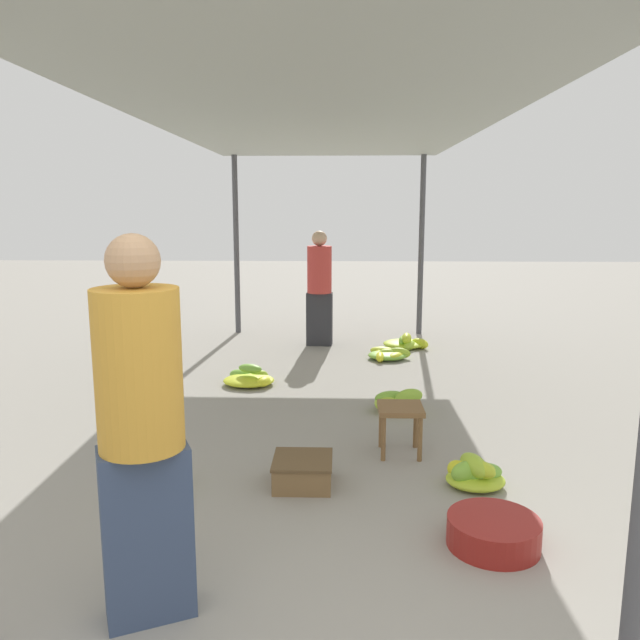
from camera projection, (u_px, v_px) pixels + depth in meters
canopy_post_back_left at (236, 246)px, 9.26m from camera, size 0.08×0.08×2.62m
canopy_post_back_right at (421, 246)px, 9.17m from camera, size 0.08×0.08×2.62m
canopy_tarp at (322, 120)px, 5.57m from camera, size 3.14×7.33×0.04m
vendor_foreground at (142, 427)px, 2.76m from camera, size 0.50×0.50×1.77m
stool at (400, 415)px, 4.76m from camera, size 0.34×0.34×0.38m
basin_black at (493, 532)px, 3.49m from camera, size 0.52×0.52×0.17m
banana_pile_left_0 at (154, 478)px, 4.23m from camera, size 0.48×0.38×0.15m
banana_pile_left_1 at (250, 378)px, 6.69m from camera, size 0.55×0.52×0.23m
banana_pile_right_0 at (474, 473)px, 4.23m from camera, size 0.41×0.36×0.22m
banana_pile_right_1 at (407, 343)px, 8.42m from camera, size 0.63×0.56×0.22m
banana_pile_right_2 at (396, 403)px, 5.80m from camera, size 0.49×0.37×0.22m
banana_pile_right_3 at (388, 354)px, 7.83m from camera, size 0.54×0.56×0.14m
crate_near at (303, 471)px, 4.26m from camera, size 0.40×0.40×0.19m
shopper_walking_mid at (319, 286)px, 8.48m from camera, size 0.36×0.36×1.57m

